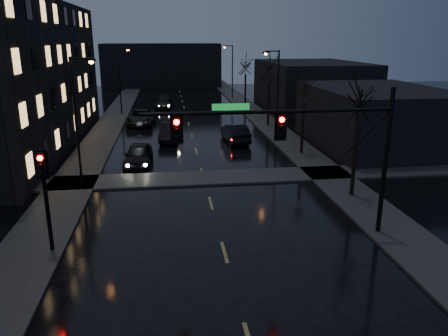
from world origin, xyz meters
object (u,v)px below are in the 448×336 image
object	(u,v)px
oncoming_car_c	(141,117)
lead_car	(235,133)
oncoming_car_a	(138,155)
oncoming_car_b	(171,132)
oncoming_car_d	(164,103)

from	to	relation	value
oncoming_car_c	lead_car	bearing A→B (deg)	-42.32
oncoming_car_c	lead_car	world-z (taller)	oncoming_car_c
oncoming_car_a	oncoming_car_b	distance (m)	8.30
oncoming_car_b	oncoming_car_d	xyz separation A→B (m)	(-0.69, 19.39, -0.06)
oncoming_car_a	oncoming_car_d	size ratio (longest dim) A/B	0.91
oncoming_car_a	oncoming_car_b	xyz separation A→B (m)	(2.50, 7.92, 0.01)
oncoming_car_c	lead_car	distance (m)	12.85
oncoming_car_a	lead_car	bearing A→B (deg)	42.41
oncoming_car_d	oncoming_car_b	bearing A→B (deg)	-83.48
oncoming_car_a	lead_car	world-z (taller)	lead_car
oncoming_car_a	oncoming_car_b	size ratio (longest dim) A/B	0.96
oncoming_car_a	oncoming_car_b	world-z (taller)	oncoming_car_b
oncoming_car_a	oncoming_car_d	world-z (taller)	oncoming_car_a
oncoming_car_b	oncoming_car_d	distance (m)	19.40
oncoming_car_b	lead_car	xyz separation A→B (m)	(5.73, -1.25, -0.00)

